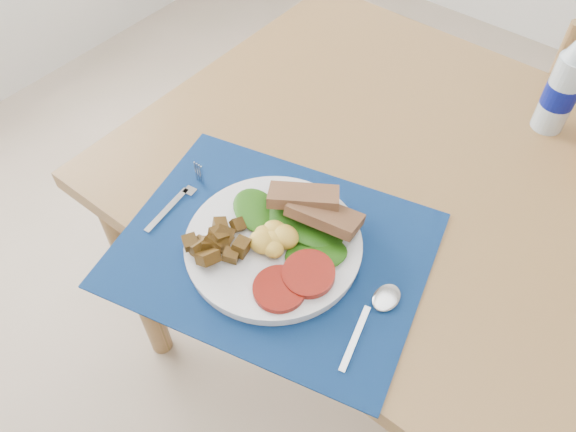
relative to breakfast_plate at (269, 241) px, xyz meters
name	(u,v)px	position (x,y,z in m)	size (l,w,h in m)	color
ground	(379,429)	(0.25, 0.13, -0.77)	(4.00, 4.00, 0.00)	gray
table	(478,233)	(0.25, 0.33, -0.11)	(1.40, 0.90, 0.75)	brown
placemat	(274,249)	(0.01, 0.00, -0.02)	(0.52, 0.40, 0.00)	black
breakfast_plate	(269,241)	(0.00, 0.00, 0.00)	(0.30, 0.30, 0.07)	silver
fork	(182,198)	(-0.20, -0.01, -0.02)	(0.03, 0.17, 0.00)	#B2B5BA
spoon	(377,311)	(0.21, 0.01, -0.02)	(0.04, 0.18, 0.01)	#B2B5BA
water_bottle	(563,88)	(0.25, 0.60, 0.07)	(0.07, 0.07, 0.22)	#ADBFCC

